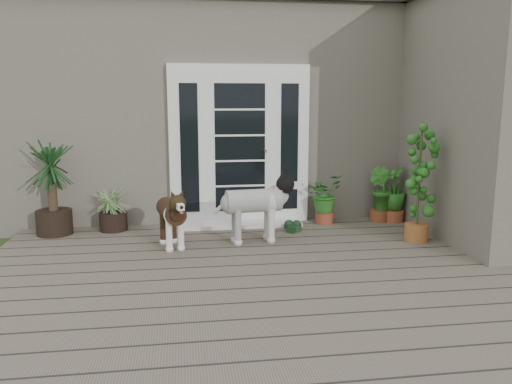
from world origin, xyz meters
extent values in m
cube|color=#6B5B4C|center=(0.00, 0.40, 0.06)|extent=(6.20, 4.60, 0.12)
cube|color=#665E54|center=(0.00, 4.65, 1.55)|extent=(7.40, 4.00, 3.10)
cube|color=#2D2826|center=(0.00, 4.65, 3.20)|extent=(7.60, 4.20, 0.20)
cube|color=#665E54|center=(2.90, 1.50, 1.55)|extent=(1.60, 2.40, 3.10)
cube|color=white|center=(-0.20, 2.60, 1.19)|extent=(1.90, 0.14, 2.15)
cube|color=white|center=(-0.20, 2.40, 0.14)|extent=(1.60, 0.40, 0.05)
imported|color=#2F661D|center=(0.94, 2.38, 0.43)|extent=(0.66, 0.66, 0.61)
imported|color=#245F1B|center=(1.74, 2.39, 0.39)|extent=(0.50, 0.50, 0.55)
imported|color=#1A4D16|center=(1.93, 2.36, 0.44)|extent=(0.46, 0.46, 0.63)
camera|label=1|loc=(-0.99, -4.34, 1.83)|focal=36.10mm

